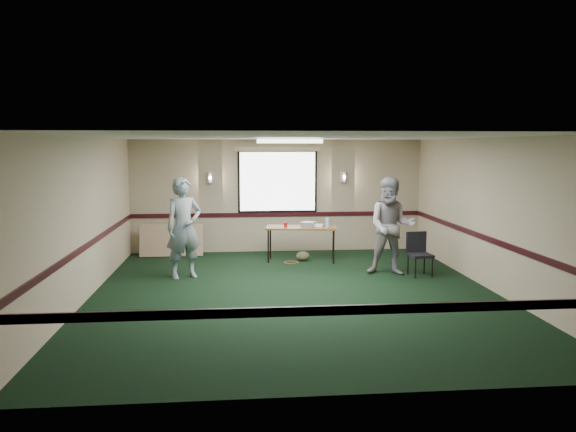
{
  "coord_description": "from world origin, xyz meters",
  "views": [
    {
      "loc": [
        -1.01,
        -9.43,
        2.56
      ],
      "look_at": [
        0.0,
        1.3,
        1.2
      ],
      "focal_mm": 35.0,
      "sensor_mm": 36.0,
      "label": 1
    }
  ],
  "objects": [
    {
      "name": "game_console",
      "position": [
        0.81,
        2.74,
        0.8
      ],
      "size": [
        0.27,
        0.25,
        0.05
      ],
      "primitive_type": "cube",
      "rotation": [
        0.0,
        0.0,
        -0.44
      ],
      "color": "white",
      "rests_on": "folding_table"
    },
    {
      "name": "projector",
      "position": [
        0.6,
        2.79,
        0.82
      ],
      "size": [
        0.38,
        0.36,
        0.1
      ],
      "primitive_type": "cube",
      "rotation": [
        0.0,
        0.0,
        -0.55
      ],
      "color": "gray",
      "rests_on": "folding_table"
    },
    {
      "name": "folding_table",
      "position": [
        0.43,
        2.75,
        0.72
      ],
      "size": [
        1.63,
        0.85,
        0.77
      ],
      "rotation": [
        0.0,
        0.0,
        -0.16
      ],
      "color": "brown",
      "rests_on": "ground"
    },
    {
      "name": "duffel_bag",
      "position": [
        0.47,
        2.78,
        0.11
      ],
      "size": [
        0.36,
        0.32,
        0.21
      ],
      "primitive_type": "ellipsoid",
      "rotation": [
        0.0,
        0.0,
        0.36
      ],
      "color": "#4D4C2C",
      "rests_on": "ground"
    },
    {
      "name": "ground",
      "position": [
        0.0,
        0.0,
        0.0
      ],
      "size": [
        8.0,
        8.0,
        0.0
      ],
      "primitive_type": "plane",
      "color": "black",
      "rests_on": "ground"
    },
    {
      "name": "water_bottle",
      "position": [
        0.98,
        2.54,
        0.89
      ],
      "size": [
        0.07,
        0.07,
        0.22
      ],
      "primitive_type": "cylinder",
      "color": "#98DBF9",
      "rests_on": "folding_table"
    },
    {
      "name": "person_right",
      "position": [
        2.05,
        1.3,
        0.97
      ],
      "size": [
        1.1,
        0.95,
        1.94
      ],
      "primitive_type": "imported",
      "rotation": [
        0.0,
        0.0,
        -0.27
      ],
      "color": "#7890BA",
      "rests_on": "ground"
    },
    {
      "name": "folded_table",
      "position": [
        -2.5,
        3.6,
        0.37
      ],
      "size": [
        1.45,
        0.22,
        0.74
      ],
      "primitive_type": "cube",
      "rotation": [
        -0.21,
        0.0,
        0.0
      ],
      "color": "tan",
      "rests_on": "ground"
    },
    {
      "name": "cable_coil",
      "position": [
        0.19,
        2.6,
        0.01
      ],
      "size": [
        0.36,
        0.36,
        0.02
      ],
      "primitive_type": "torus",
      "rotation": [
        0.0,
        0.0,
        0.15
      ],
      "color": "#E2461C",
      "rests_on": "ground"
    },
    {
      "name": "person_left",
      "position": [
        -2.01,
        1.41,
        0.98
      ],
      "size": [
        0.84,
        0.72,
        1.95
      ],
      "primitive_type": "imported",
      "rotation": [
        0.0,
        0.0,
        0.42
      ],
      "color": "#41658F",
      "rests_on": "ground"
    },
    {
      "name": "conference_chair",
      "position": [
        2.59,
        1.19,
        0.5
      ],
      "size": [
        0.46,
        0.48,
        0.86
      ],
      "rotation": [
        0.0,
        0.0,
        0.11
      ],
      "color": "black",
      "rests_on": "ground"
    },
    {
      "name": "room_shell",
      "position": [
        0.0,
        2.12,
        1.58
      ],
      "size": [
        8.0,
        8.02,
        8.0
      ],
      "color": "tan",
      "rests_on": "ground"
    },
    {
      "name": "red_cup",
      "position": [
        0.08,
        2.69,
        0.83
      ],
      "size": [
        0.07,
        0.07,
        0.11
      ],
      "primitive_type": "cylinder",
      "color": "#A90B0D",
      "rests_on": "folding_table"
    }
  ]
}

